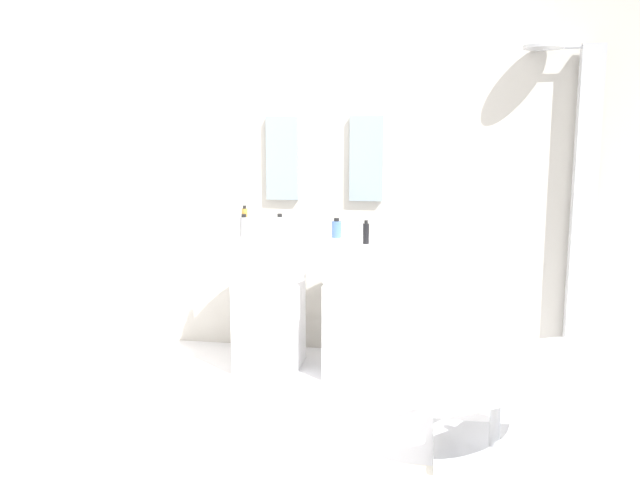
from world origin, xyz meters
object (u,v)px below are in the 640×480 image
soap_bottle_blue (336,229)px  soap_bottle_amber (245,222)px  soap_bottle_black (366,233)px  pedestal_sink_left (269,298)px  shower_column (581,202)px  pedestal_sink_right (358,302)px  soap_bottle_clear (280,227)px  lounge_chair (497,386)px  soap_bottle_grey (244,226)px

soap_bottle_blue → soap_bottle_amber: bearing=-174.7°
soap_bottle_black → pedestal_sink_left: bearing=165.6°
shower_column → soap_bottle_blue: (-1.52, -0.30, -0.16)m
pedestal_sink_right → soap_bottle_black: soap_bottle_black is taller
soap_bottle_blue → soap_bottle_clear: soap_bottle_clear is taller
pedestal_sink_right → lounge_chair: size_ratio=0.88×
soap_bottle_blue → soap_bottle_clear: 0.36m
soap_bottle_blue → soap_bottle_clear: (-0.34, -0.12, 0.02)m
pedestal_sink_right → soap_bottle_blue: (-0.15, 0.05, 0.46)m
soap_bottle_grey → lounge_chair: bearing=-33.6°
pedestal_sink_left → soap_bottle_grey: soap_bottle_grey is taller
lounge_chair → soap_bottle_amber: size_ratio=5.52×
soap_bottle_black → shower_column: bearing=21.4°
lounge_chair → soap_bottle_black: size_ratio=7.76×
pedestal_sink_right → soap_bottle_blue: size_ratio=7.79×
lounge_chair → soap_bottle_grey: bearing=146.4°
soap_bottle_amber → soap_bottle_black: bearing=-11.4°
soap_bottle_black → soap_bottle_clear: 0.55m
soap_bottle_amber → soap_bottle_clear: (0.24, -0.07, -0.02)m
shower_column → lounge_chair: size_ratio=1.88×
lounge_chair → soap_bottle_amber: soap_bottle_amber is taller
soap_bottle_clear → soap_bottle_blue: bearing=19.7°
pedestal_sink_right → soap_bottle_grey: (-0.73, -0.02, 0.47)m
pedestal_sink_left → soap_bottle_black: size_ratio=6.83×
pedestal_sink_left → soap_bottle_clear: soap_bottle_clear is taller
soap_bottle_grey → pedestal_sink_right: bearing=1.7°
soap_bottle_grey → soap_bottle_black: bearing=-10.2°
lounge_chair → soap_bottle_blue: bearing=130.4°
soap_bottle_amber → pedestal_sink_left: bearing=1.6°
shower_column → soap_bottle_grey: 2.14m
soap_bottle_black → soap_bottle_amber: 0.81m
pedestal_sink_right → soap_bottle_grey: bearing=-178.3°
pedestal_sink_right → soap_bottle_clear: soap_bottle_clear is taller
shower_column → soap_bottle_amber: (-2.10, -0.36, -0.13)m
soap_bottle_grey → soap_bottle_black: (0.79, -0.14, -0.00)m
soap_bottle_grey → soap_bottle_black: size_ratio=1.04×
shower_column → soap_bottle_amber: 2.14m
pedestal_sink_left → soap_bottle_grey: 0.49m
soap_bottle_blue → soap_bottle_black: bearing=-45.7°
pedestal_sink_left → lounge_chair: bearing=-37.2°
shower_column → lounge_chair: (-0.62, -1.36, -0.73)m
pedestal_sink_left → soap_bottle_black: bearing=-14.4°
pedestal_sink_left → pedestal_sink_right: 0.58m
pedestal_sink_right → soap_bottle_blue: 0.48m
soap_bottle_grey → soap_bottle_amber: 0.03m
pedestal_sink_right → soap_bottle_amber: size_ratio=4.86×
lounge_chair → soap_bottle_black: (-0.69, 0.85, 0.57)m
soap_bottle_amber → soap_bottle_clear: 0.25m
pedestal_sink_left → lounge_chair: (1.33, -1.01, -0.11)m
soap_bottle_clear → pedestal_sink_left: bearing=141.8°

